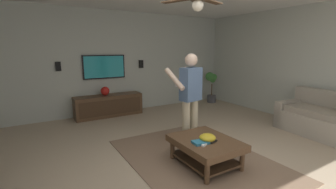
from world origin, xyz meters
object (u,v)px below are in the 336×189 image
(bowl, at_px, (207,138))
(ceiling_fan, at_px, (198,0))
(couch, at_px, (331,122))
(remote_black, at_px, (213,141))
(tv, at_px, (104,67))
(wall_speaker_right, at_px, (58,66))
(vase_round, at_px, (105,91))
(remote_white, at_px, (205,144))
(potted_plant_tall, at_px, (211,83))
(person_standing, at_px, (190,94))
(media_console, at_px, (109,105))
(wall_speaker_left, at_px, (141,64))
(book, at_px, (200,142))
(coffee_table, at_px, (206,146))

(bowl, distance_m, ceiling_fan, 1.93)
(couch, distance_m, remote_black, 2.82)
(tv, height_order, wall_speaker_right, tv)
(couch, relative_size, bowl, 8.20)
(vase_round, bearing_deg, wall_speaker_right, 77.05)
(remote_white, bearing_deg, remote_black, -20.16)
(potted_plant_tall, bearing_deg, person_standing, 132.79)
(media_console, distance_m, tv, 1.01)
(wall_speaker_left, bearing_deg, media_console, 103.58)
(remote_black, distance_m, vase_round, 3.53)
(remote_white, relative_size, ceiling_fan, 0.13)
(potted_plant_tall, height_order, bowl, potted_plant_tall)
(couch, bearing_deg, person_standing, -20.23)
(tv, distance_m, vase_round, 0.64)
(book, height_order, wall_speaker_left, wall_speaker_left)
(media_console, bearing_deg, remote_white, 4.98)
(tv, height_order, vase_round, tv)
(remote_black, distance_m, ceiling_fan, 1.99)
(wall_speaker_left, bearing_deg, bowl, 170.33)
(wall_speaker_left, height_order, wall_speaker_right, wall_speaker_right)
(person_standing, relative_size, remote_black, 10.93)
(vase_round, distance_m, wall_speaker_right, 1.23)
(bowl, relative_size, wall_speaker_left, 1.09)
(media_console, bearing_deg, remote_black, 7.79)
(couch, xyz_separation_m, coffee_table, (0.40, 2.84, -0.02))
(media_console, distance_m, wall_speaker_right, 1.52)
(book, bearing_deg, person_standing, -110.21)
(potted_plant_tall, xyz_separation_m, remote_white, (-3.35, 3.03, -0.23))
(remote_black, bearing_deg, media_console, -98.13)
(tv, bearing_deg, remote_white, 4.66)
(couch, bearing_deg, media_console, -44.27)
(bowl, bearing_deg, remote_black, -150.28)
(person_standing, distance_m, remote_white, 1.14)
(media_console, relative_size, remote_black, 11.33)
(media_console, xyz_separation_m, person_standing, (-2.55, -0.71, 0.66))
(book, distance_m, wall_speaker_left, 3.83)
(person_standing, relative_size, potted_plant_tall, 1.67)
(couch, bearing_deg, coffee_table, -3.65)
(couch, distance_m, wall_speaker_right, 6.00)
(wall_speaker_right, bearing_deg, media_console, -103.11)
(person_standing, relative_size, vase_round, 7.45)
(remote_white, distance_m, wall_speaker_right, 4.08)
(coffee_table, distance_m, potted_plant_tall, 4.32)
(bowl, bearing_deg, potted_plant_tall, -41.70)
(potted_plant_tall, bearing_deg, bowl, 138.30)
(remote_white, height_order, ceiling_fan, ceiling_fan)
(potted_plant_tall, relative_size, remote_black, 6.53)
(tv, distance_m, potted_plant_tall, 3.41)
(potted_plant_tall, distance_m, vase_round, 3.41)
(wall_speaker_left, bearing_deg, wall_speaker_right, 90.00)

